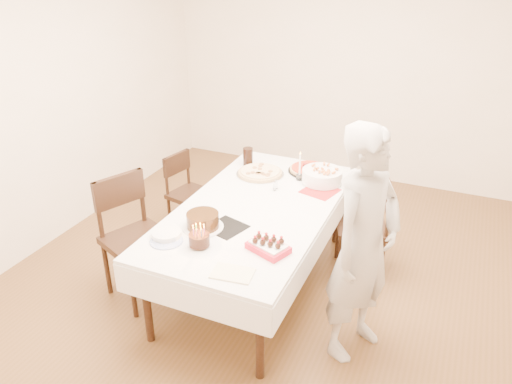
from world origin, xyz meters
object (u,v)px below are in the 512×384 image
at_px(chair_left_dessert, 138,241).
at_px(person, 363,246).
at_px(pizza_pepperoni, 309,169).
at_px(chair_left_savory, 191,195).
at_px(chair_right_savory, 361,227).
at_px(taper_candle, 300,166).
at_px(strawberry_box, 268,246).
at_px(cola_glass, 248,157).
at_px(dining_table, 256,247).
at_px(layer_cake, 203,221).
at_px(pasta_bowl, 322,176).
at_px(pizza_white, 260,173).
at_px(birthday_cake, 199,235).

relative_size(chair_left_dessert, person, 0.61).
bearing_deg(pizza_pepperoni, chair_left_savory, -166.71).
xyz_separation_m(chair_right_savory, pizza_pepperoni, (-0.58, 0.27, 0.33)).
bearing_deg(taper_candle, strawberry_box, -81.18).
bearing_deg(person, taper_candle, 61.67).
bearing_deg(cola_glass, dining_table, -61.24).
relative_size(chair_right_savory, cola_glass, 5.13).
bearing_deg(person, layer_cake, 117.10).
distance_m(pizza_pepperoni, taper_candle, 0.24).
height_order(pizza_pepperoni, cola_glass, cola_glass).
xyz_separation_m(pasta_bowl, taper_candle, (-0.20, -0.02, 0.07)).
distance_m(pizza_white, cola_glass, 0.26).
xyz_separation_m(chair_right_savory, cola_glass, (-1.16, 0.19, 0.40)).
xyz_separation_m(pizza_pepperoni, layer_cake, (-0.40, -1.29, 0.04)).
bearing_deg(pizza_white, chair_right_savory, -1.63).
bearing_deg(pizza_white, cola_glass, 140.36).
height_order(chair_left_savory, taper_candle, taper_candle).
bearing_deg(chair_left_savory, chair_right_savory, -168.41).
height_order(cola_glass, birthday_cake, cola_glass).
height_order(dining_table, pizza_pepperoni, pizza_pepperoni).
height_order(pasta_bowl, cola_glass, cola_glass).
height_order(pizza_white, cola_glass, cola_glass).
bearing_deg(chair_left_dessert, pasta_bowl, -111.99).
bearing_deg(pizza_pepperoni, dining_table, -101.76).
relative_size(dining_table, chair_left_savory, 2.64).
height_order(pasta_bowl, strawberry_box, pasta_bowl).
relative_size(pizza_pepperoni, pasta_bowl, 1.10).
xyz_separation_m(pizza_white, strawberry_box, (0.54, -1.13, 0.01)).
distance_m(pizza_white, taper_candle, 0.38).
distance_m(chair_left_dessert, layer_cake, 0.65).
relative_size(chair_right_savory, layer_cake, 2.89).
distance_m(person, birthday_cake, 1.11).
xyz_separation_m(chair_left_dessert, strawberry_box, (1.14, -0.05, 0.27)).
distance_m(chair_left_savory, strawberry_box, 1.74).
bearing_deg(chair_left_savory, layer_cake, 137.07).
relative_size(birthday_cake, strawberry_box, 0.54).
bearing_deg(strawberry_box, layer_cake, 170.84).
distance_m(pizza_pepperoni, strawberry_box, 1.39).
relative_size(taper_candle, birthday_cake, 1.85).
relative_size(chair_right_savory, strawberry_box, 3.19).
height_order(taper_candle, strawberry_box, taper_candle).
bearing_deg(pasta_bowl, chair_right_savory, -12.79).
xyz_separation_m(pizza_white, pizza_pepperoni, (0.39, 0.25, 0.00)).
height_order(chair_left_dessert, person, person).
distance_m(chair_left_dessert, birthday_cake, 0.77).
relative_size(dining_table, chair_left_dessert, 2.09).
relative_size(pasta_bowl, birthday_cake, 2.38).
relative_size(person, pizza_pepperoni, 4.37).
bearing_deg(dining_table, chair_left_savory, 149.20).
xyz_separation_m(dining_table, chair_left_dessert, (-0.80, -0.50, 0.14)).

